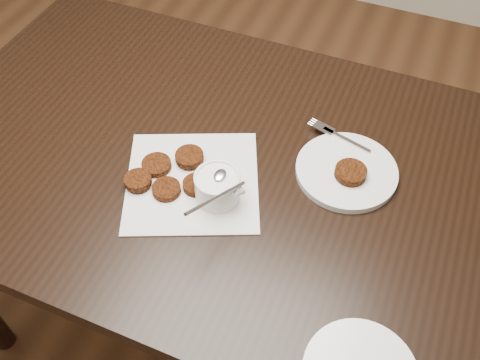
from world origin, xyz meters
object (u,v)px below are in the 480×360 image
at_px(napkin, 192,181).
at_px(plate_with_patty, 347,169).
at_px(table, 220,249).
at_px(sauce_ramekin, 217,176).

bearing_deg(napkin, plate_with_patty, 26.63).
distance_m(table, sauce_ramekin, 0.46).
height_order(table, napkin, napkin).
height_order(table, sauce_ramekin, sauce_ramekin).
xyz_separation_m(napkin, sauce_ramekin, (0.07, -0.02, 0.06)).
xyz_separation_m(table, plate_with_patty, (0.27, 0.06, 0.39)).
bearing_deg(napkin, sauce_ramekin, -14.94).
distance_m(table, plate_with_patty, 0.48).
xyz_separation_m(table, sauce_ramekin, (0.05, -0.10, 0.44)).
bearing_deg(plate_with_patty, table, -167.62).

